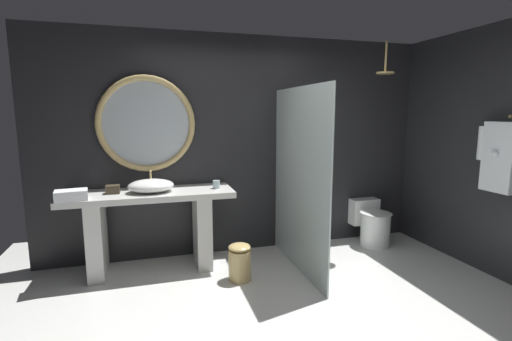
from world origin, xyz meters
TOP-DOWN VIEW (x-y plane):
  - ground_plane at (0.00, 0.00)m, footprint 5.76×5.76m
  - back_wall_panel at (0.00, 1.90)m, footprint 4.80×0.10m
  - side_wall_right at (2.35, 0.76)m, footprint 0.10×2.47m
  - vanity_counter at (-1.12, 1.54)m, footprint 1.76×0.59m
  - vessel_sink at (-1.11, 1.50)m, footprint 0.47×0.39m
  - tumbler_cup at (-0.41, 1.50)m, footprint 0.08×0.08m
  - tissue_box at (-1.49, 1.55)m, footprint 0.14×0.11m
  - round_wall_mirror at (-1.12, 1.81)m, footprint 1.06×0.07m
  - shower_glass_panel at (0.41, 1.13)m, footprint 0.02×1.45m
  - rain_shower_head at (1.53, 1.30)m, footprint 0.20×0.20m
  - hanging_bathrobe at (2.21, 0.33)m, footprint 0.20×0.51m
  - toilet at (1.64, 1.57)m, footprint 0.39×0.58m
  - waste_bin at (-0.27, 1.02)m, footprint 0.23×0.23m
  - folded_hand_towel at (-1.84, 1.34)m, footprint 0.31×0.23m

SIDE VIEW (x-z plane):
  - ground_plane at x=0.00m, z-range 0.00..0.00m
  - waste_bin at x=-0.27m, z-range 0.00..0.39m
  - toilet at x=1.64m, z-range -0.01..0.55m
  - vanity_counter at x=-1.12m, z-range 0.11..0.98m
  - tissue_box at x=-1.49m, z-range 0.87..0.95m
  - tumbler_cup at x=-0.41m, z-range 0.87..0.96m
  - folded_hand_towel at x=-1.84m, z-range 0.87..0.97m
  - vessel_sink at x=-1.11m, z-range 0.83..1.04m
  - shower_glass_panel at x=0.41m, z-range 0.00..1.96m
  - back_wall_panel at x=0.00m, z-range 0.00..2.60m
  - side_wall_right at x=2.35m, z-range 0.00..2.60m
  - hanging_bathrobe at x=2.21m, z-range 0.92..1.68m
  - round_wall_mirror at x=-1.12m, z-range 1.04..2.11m
  - rain_shower_head at x=1.53m, z-range 2.00..2.36m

